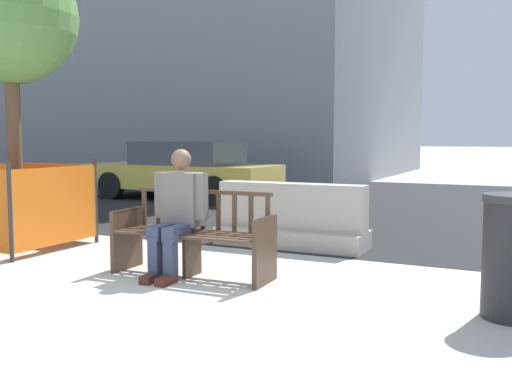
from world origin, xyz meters
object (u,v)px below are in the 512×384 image
object	(u,v)px
construction_fence	(17,203)
street_bench	(193,238)
seated_person	(178,210)
jersey_barrier_centre	(291,221)
street_tree	(9,18)
car_taxi_near	(183,170)

from	to	relation	value
construction_fence	street_bench	bearing A→B (deg)	-6.25
seated_person	jersey_barrier_centre	xyz separation A→B (m)	(0.44, 2.00, -0.35)
jersey_barrier_centre	street_tree	distance (m)	4.44
street_bench	construction_fence	world-z (taller)	construction_fence
jersey_barrier_centre	street_tree	size ratio (longest dim) A/B	0.53
street_tree	construction_fence	world-z (taller)	street_tree
construction_fence	car_taxi_near	xyz separation A→B (m)	(-1.35, 5.96, 0.10)
street_bench	seated_person	distance (m)	0.33
construction_fence	jersey_barrier_centre	bearing A→B (deg)	26.74
jersey_barrier_centre	street_bench	bearing A→B (deg)	-98.49
seated_person	construction_fence	xyz separation A→B (m)	(-2.78, 0.38, -0.11)
car_taxi_near	seated_person	bearing A→B (deg)	-56.91
street_bench	street_tree	bearing A→B (deg)	173.75
car_taxi_near	jersey_barrier_centre	bearing A→B (deg)	-43.51
jersey_barrier_centre	street_tree	bearing A→B (deg)	-153.26
seated_person	car_taxi_near	size ratio (longest dim) A/B	0.28
construction_fence	car_taxi_near	world-z (taller)	car_taxi_near
seated_person	car_taxi_near	world-z (taller)	car_taxi_near
street_bench	jersey_barrier_centre	xyz separation A→B (m)	(0.29, 1.94, -0.06)
street_bench	street_tree	world-z (taller)	street_tree
seated_person	jersey_barrier_centre	distance (m)	2.08
jersey_barrier_centre	construction_fence	xyz separation A→B (m)	(-3.22, -1.62, 0.24)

